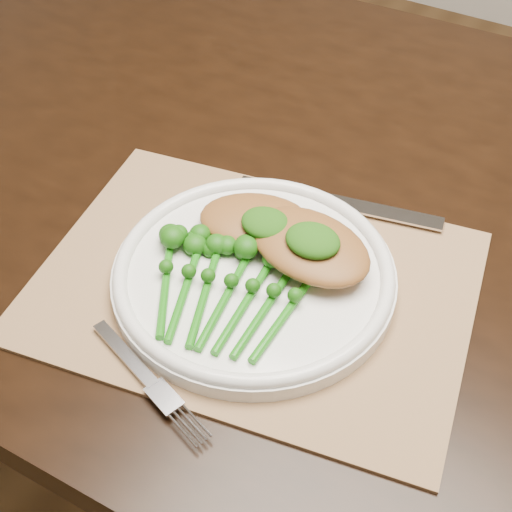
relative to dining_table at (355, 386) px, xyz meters
The scene contains 11 objects.
floor 0.38m from the dining_table, 32.43° to the right, with size 4.00×4.00×0.00m, color brown.
dining_table is the anchor object (origin of this frame).
placemat 0.42m from the dining_table, 109.62° to the right, with size 0.44×0.32×0.00m, color #906C49.
dinner_plate 0.44m from the dining_table, 110.02° to the right, with size 0.29×0.29×0.03m.
knife 0.39m from the dining_table, 147.81° to the right, with size 0.23×0.07×0.01m.
fork 0.52m from the dining_table, 102.77° to the right, with size 0.16×0.07×0.01m.
chicken_fillet_left 0.44m from the dining_table, 126.81° to the right, with size 0.12×0.08×0.02m, color brown.
chicken_fillet_right 0.44m from the dining_table, 101.13° to the right, with size 0.14×0.09×0.03m, color brown.
pesto_dollop_left 0.45m from the dining_table, 118.73° to the right, with size 0.05×0.04×0.02m, color #133F09.
pesto_dollop_right 0.46m from the dining_table, 98.49° to the right, with size 0.06×0.05×0.02m, color #133F09.
broccolini_bundle 0.47m from the dining_table, 106.64° to the right, with size 0.18×0.19×0.04m.
Camera 1 is at (0.16, -0.59, 1.30)m, focal length 50.00 mm.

